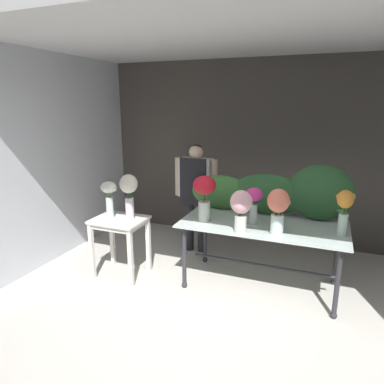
% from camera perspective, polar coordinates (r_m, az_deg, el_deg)
% --- Properties ---
extents(ground_plane, '(7.06, 7.06, 0.00)m').
position_cam_1_polar(ground_plane, '(4.44, 5.20, -14.30)').
color(ground_plane, beige).
extents(wall_back, '(4.88, 0.12, 2.78)m').
position_cam_1_polar(wall_back, '(5.50, 10.35, 6.52)').
color(wall_back, '#4C4742').
rests_on(wall_back, ground).
extents(wall_left, '(0.12, 3.33, 2.78)m').
position_cam_1_polar(wall_left, '(5.18, -21.36, 5.28)').
color(wall_left, silver).
rests_on(wall_left, ground).
extents(ceiling_slab, '(5.00, 3.33, 0.12)m').
position_cam_1_polar(ceiling_slab, '(3.96, 6.23, 24.78)').
color(ceiling_slab, silver).
rests_on(ceiling_slab, wall_back).
extents(display_table_glass, '(1.86, 0.93, 0.80)m').
position_cam_1_polar(display_table_glass, '(4.09, 11.56, -6.63)').
color(display_table_glass, silver).
rests_on(display_table_glass, ground).
extents(side_table_white, '(0.63, 0.52, 0.75)m').
position_cam_1_polar(side_table_white, '(4.40, -11.88, -5.80)').
color(side_table_white, silver).
rests_on(side_table_white, ground).
extents(florist, '(0.64, 0.24, 1.58)m').
position_cam_1_polar(florist, '(4.90, 0.61, 0.92)').
color(florist, '#232328').
rests_on(florist, ground).
extents(foliage_backdrop, '(1.96, 0.28, 0.66)m').
position_cam_1_polar(foliage_backdrop, '(4.29, 14.06, -0.22)').
color(foliage_backdrop, '#387033').
rests_on(foliage_backdrop, display_table_glass).
extents(vase_crimson_ranunculus, '(0.27, 0.27, 0.54)m').
position_cam_1_polar(vase_crimson_ranunculus, '(3.97, 2.03, -0.12)').
color(vase_crimson_ranunculus, silver).
rests_on(vase_crimson_ranunculus, display_table_glass).
extents(vase_sunset_stock, '(0.19, 0.16, 0.49)m').
position_cam_1_polar(vase_sunset_stock, '(3.85, 23.89, -2.60)').
color(vase_sunset_stock, silver).
rests_on(vase_sunset_stock, display_table_glass).
extents(vase_magenta_roses, '(0.20, 0.20, 0.42)m').
position_cam_1_polar(vase_magenta_roses, '(3.92, 10.21, -1.49)').
color(vase_magenta_roses, silver).
rests_on(vase_magenta_roses, display_table_glass).
extents(vase_coral_lilies, '(0.24, 0.23, 0.49)m').
position_cam_1_polar(vase_coral_lilies, '(3.67, 14.04, -2.57)').
color(vase_coral_lilies, silver).
rests_on(vase_coral_lilies, display_table_glass).
extents(vase_blush_peonies, '(0.23, 0.23, 0.46)m').
position_cam_1_polar(vase_blush_peonies, '(3.66, 8.08, -2.49)').
color(vase_blush_peonies, silver).
rests_on(vase_blush_peonies, display_table_glass).
extents(vase_white_roses_tall, '(0.20, 0.19, 0.46)m').
position_cam_1_polar(vase_white_roses_tall, '(4.34, -13.53, -0.53)').
color(vase_white_roses_tall, silver).
rests_on(vase_white_roses_tall, side_table_white).
extents(vase_cream_lisianthus_tall, '(0.23, 0.22, 0.56)m').
position_cam_1_polar(vase_cream_lisianthus_tall, '(4.24, -10.42, 0.20)').
color(vase_cream_lisianthus_tall, silver).
rests_on(vase_cream_lisianthus_tall, side_table_white).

